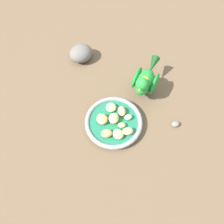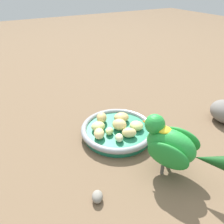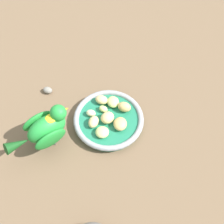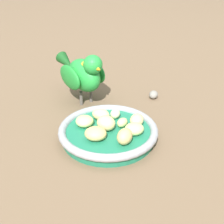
{
  "view_description": "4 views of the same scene",
  "coord_description": "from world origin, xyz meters",
  "px_view_note": "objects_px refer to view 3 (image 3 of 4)",
  "views": [
    {
      "loc": [
        -0.2,
        0.2,
        0.62
      ],
      "look_at": [
        0.04,
        0.0,
        0.05
      ],
      "focal_mm": 33.11,
      "sensor_mm": 36.0,
      "label": 1
    },
    {
      "loc": [
        -0.22,
        -0.4,
        0.36
      ],
      "look_at": [
        0.01,
        0.03,
        0.06
      ],
      "focal_mm": 36.21,
      "sensor_mm": 36.0,
      "label": 2
    },
    {
      "loc": [
        0.48,
        -0.07,
        0.78
      ],
      "look_at": [
        0.01,
        0.02,
        0.04
      ],
      "focal_mm": 53.66,
      "sensor_mm": 36.0,
      "label": 3
    },
    {
      "loc": [
        0.11,
        0.53,
        0.35
      ],
      "look_at": [
        0.01,
        -0.01,
        0.05
      ],
      "focal_mm": 52.95,
      "sensor_mm": 36.0,
      "label": 4
    }
  ],
  "objects_px": {
    "apple_piece_1": "(94,122)",
    "apple_piece_2": "(125,108)",
    "pebble_0": "(48,90)",
    "apple_piece_3": "(120,124)",
    "apple_piece_0": "(107,118)",
    "apple_piece_7": "(102,100)",
    "apple_piece_4": "(113,102)",
    "apple_piece_5": "(91,114)",
    "apple_piece_8": "(102,109)",
    "feeding_bowl": "(109,120)",
    "apple_piece_6": "(102,132)",
    "parrot": "(45,128)"
  },
  "relations": [
    {
      "from": "apple_piece_1",
      "to": "apple_piece_2",
      "type": "distance_m",
      "value": 0.09
    },
    {
      "from": "pebble_0",
      "to": "apple_piece_3",
      "type": "bearing_deg",
      "value": 48.07
    },
    {
      "from": "apple_piece_0",
      "to": "apple_piece_7",
      "type": "bearing_deg",
      "value": -175.48
    },
    {
      "from": "apple_piece_1",
      "to": "pebble_0",
      "type": "relative_size",
      "value": 1.31
    },
    {
      "from": "apple_piece_4",
      "to": "apple_piece_7",
      "type": "distance_m",
      "value": 0.03
    },
    {
      "from": "apple_piece_4",
      "to": "apple_piece_5",
      "type": "height_order",
      "value": "apple_piece_4"
    },
    {
      "from": "apple_piece_1",
      "to": "pebble_0",
      "type": "distance_m",
      "value": 0.18
    },
    {
      "from": "apple_piece_1",
      "to": "apple_piece_2",
      "type": "xyz_separation_m",
      "value": [
        -0.03,
        0.09,
        0.0
      ]
    },
    {
      "from": "apple_piece_2",
      "to": "apple_piece_4",
      "type": "bearing_deg",
      "value": -135.94
    },
    {
      "from": "apple_piece_1",
      "to": "apple_piece_8",
      "type": "xyz_separation_m",
      "value": [
        -0.04,
        0.03,
        -0.0
      ]
    },
    {
      "from": "apple_piece_1",
      "to": "apple_piece_5",
      "type": "xyz_separation_m",
      "value": [
        -0.03,
        -0.0,
        -0.0
      ]
    },
    {
      "from": "apple_piece_1",
      "to": "apple_piece_7",
      "type": "bearing_deg",
      "value": 153.05
    },
    {
      "from": "feeding_bowl",
      "to": "apple_piece_5",
      "type": "xyz_separation_m",
      "value": [
        -0.02,
        -0.04,
        0.01
      ]
    },
    {
      "from": "apple_piece_0",
      "to": "apple_piece_6",
      "type": "height_order",
      "value": "apple_piece_0"
    },
    {
      "from": "apple_piece_7",
      "to": "pebble_0",
      "type": "xyz_separation_m",
      "value": [
        -0.08,
        -0.15,
        -0.02
      ]
    },
    {
      "from": "feeding_bowl",
      "to": "parrot",
      "type": "height_order",
      "value": "parrot"
    },
    {
      "from": "apple_piece_4",
      "to": "apple_piece_3",
      "type": "bearing_deg",
      "value": 4.2
    },
    {
      "from": "apple_piece_0",
      "to": "apple_piece_8",
      "type": "bearing_deg",
      "value": -165.23
    },
    {
      "from": "apple_piece_1",
      "to": "apple_piece_4",
      "type": "distance_m",
      "value": 0.08
    },
    {
      "from": "apple_piece_4",
      "to": "apple_piece_6",
      "type": "distance_m",
      "value": 0.1
    },
    {
      "from": "apple_piece_5",
      "to": "apple_piece_6",
      "type": "xyz_separation_m",
      "value": [
        0.06,
        0.02,
        0.0
      ]
    },
    {
      "from": "apple_piece_4",
      "to": "parrot",
      "type": "relative_size",
      "value": 0.21
    },
    {
      "from": "apple_piece_0",
      "to": "apple_piece_1",
      "type": "height_order",
      "value": "apple_piece_0"
    },
    {
      "from": "apple_piece_0",
      "to": "apple_piece_3",
      "type": "distance_m",
      "value": 0.04
    },
    {
      "from": "apple_piece_0",
      "to": "apple_piece_1",
      "type": "xyz_separation_m",
      "value": [
        0.0,
        -0.04,
        -0.0
      ]
    },
    {
      "from": "apple_piece_2",
      "to": "feeding_bowl",
      "type": "bearing_deg",
      "value": -68.91
    },
    {
      "from": "feeding_bowl",
      "to": "apple_piece_3",
      "type": "distance_m",
      "value": 0.04
    },
    {
      "from": "apple_piece_3",
      "to": "apple_piece_5",
      "type": "xyz_separation_m",
      "value": [
        -0.05,
        -0.07,
        -0.0
      ]
    },
    {
      "from": "apple_piece_6",
      "to": "apple_piece_7",
      "type": "relative_size",
      "value": 1.02
    },
    {
      "from": "apple_piece_3",
      "to": "apple_piece_0",
      "type": "bearing_deg",
      "value": -128.91
    },
    {
      "from": "apple_piece_4",
      "to": "apple_piece_5",
      "type": "distance_m",
      "value": 0.07
    },
    {
      "from": "apple_piece_6",
      "to": "pebble_0",
      "type": "relative_size",
      "value": 1.31
    },
    {
      "from": "apple_piece_8",
      "to": "pebble_0",
      "type": "relative_size",
      "value": 0.93
    },
    {
      "from": "apple_piece_0",
      "to": "apple_piece_2",
      "type": "relative_size",
      "value": 1.02
    },
    {
      "from": "apple_piece_5",
      "to": "apple_piece_7",
      "type": "bearing_deg",
      "value": 136.09
    },
    {
      "from": "apple_piece_4",
      "to": "apple_piece_7",
      "type": "relative_size",
      "value": 1.04
    },
    {
      "from": "feeding_bowl",
      "to": "apple_piece_1",
      "type": "distance_m",
      "value": 0.05
    },
    {
      "from": "apple_piece_4",
      "to": "apple_piece_7",
      "type": "bearing_deg",
      "value": -112.64
    },
    {
      "from": "feeding_bowl",
      "to": "apple_piece_5",
      "type": "distance_m",
      "value": 0.05
    },
    {
      "from": "apple_piece_2",
      "to": "parrot",
      "type": "bearing_deg",
      "value": -77.36
    },
    {
      "from": "apple_piece_8",
      "to": "apple_piece_4",
      "type": "bearing_deg",
      "value": 116.72
    },
    {
      "from": "apple_piece_1",
      "to": "apple_piece_4",
      "type": "bearing_deg",
      "value": 130.63
    },
    {
      "from": "apple_piece_0",
      "to": "apple_piece_5",
      "type": "distance_m",
      "value": 0.05
    },
    {
      "from": "apple_piece_4",
      "to": "apple_piece_6",
      "type": "bearing_deg",
      "value": -27.17
    },
    {
      "from": "apple_piece_7",
      "to": "apple_piece_8",
      "type": "distance_m",
      "value": 0.03
    },
    {
      "from": "apple_piece_6",
      "to": "parrot",
      "type": "bearing_deg",
      "value": -95.39
    },
    {
      "from": "apple_piece_8",
      "to": "apple_piece_6",
      "type": "bearing_deg",
      "value": -9.77
    },
    {
      "from": "apple_piece_3",
      "to": "apple_piece_6",
      "type": "distance_m",
      "value": 0.05
    },
    {
      "from": "apple_piece_0",
      "to": "apple_piece_3",
      "type": "xyz_separation_m",
      "value": [
        0.02,
        0.03,
        -0.0
      ]
    },
    {
      "from": "apple_piece_3",
      "to": "apple_piece_6",
      "type": "height_order",
      "value": "apple_piece_3"
    }
  ]
}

